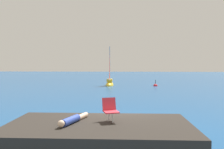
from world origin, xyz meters
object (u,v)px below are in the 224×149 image
object	(u,v)px
sailboat_near	(110,83)
person_sunbather	(73,120)
beach_chair	(110,108)
marker_buoy	(155,86)

from	to	relation	value
sailboat_near	person_sunbather	bearing A→B (deg)	-179.94
person_sunbather	beach_chair	world-z (taller)	beach_chair
beach_chair	marker_buoy	distance (m)	23.57
sailboat_near	marker_buoy	bearing A→B (deg)	-95.76
sailboat_near	marker_buoy	size ratio (longest dim) A/B	5.28
sailboat_near	beach_chair	bearing A→B (deg)	-176.90
sailboat_near	beach_chair	distance (m)	23.69
sailboat_near	beach_chair	xyz separation A→B (m)	(1.99, -23.58, 1.06)
person_sunbather	beach_chair	bearing A→B (deg)	-56.60
person_sunbather	beach_chair	xyz separation A→B (m)	(1.24, 0.36, 0.33)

